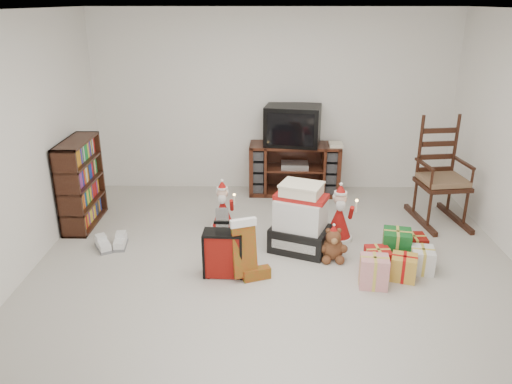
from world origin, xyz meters
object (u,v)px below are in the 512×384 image
at_px(gift_pile, 300,222).
at_px(santa_figurine, 339,218).
at_px(teddy_bear, 333,246).
at_px(crt_television, 293,125).
at_px(rocking_chair, 440,185).
at_px(mrs_claus_figurine, 223,210).
at_px(tv_stand, 294,169).
at_px(bookshelf, 81,185).
at_px(gift_cluster, 398,257).
at_px(sneaker_pair, 112,244).
at_px(red_suitcase, 223,254).

relative_size(gift_pile, santa_figurine, 1.13).
bearing_deg(teddy_bear, crt_television, 99.69).
relative_size(rocking_chair, gift_pile, 1.77).
relative_size(teddy_bear, santa_figurine, 0.53).
distance_m(teddy_bear, mrs_claus_figurine, 1.43).
bearing_deg(mrs_claus_figurine, tv_stand, 52.43).
relative_size(bookshelf, crt_television, 1.30).
bearing_deg(gift_pile, crt_television, 112.24).
height_order(gift_pile, gift_cluster, gift_pile).
height_order(mrs_claus_figurine, crt_television, crt_television).
bearing_deg(mrs_claus_figurine, bookshelf, 175.86).
bearing_deg(tv_stand, gift_pile, -89.28).
distance_m(santa_figurine, sneaker_pair, 2.56).
bearing_deg(rocking_chair, santa_figurine, -163.45).
xyz_separation_m(tv_stand, red_suitcase, (-0.83, -2.29, -0.12)).
height_order(gift_cluster, crt_television, crt_television).
xyz_separation_m(bookshelf, rocking_chair, (4.36, 0.19, -0.05)).
xyz_separation_m(santa_figurine, gift_cluster, (0.52, -0.67, -0.13)).
height_order(mrs_claus_figurine, gift_cluster, mrs_claus_figurine).
xyz_separation_m(tv_stand, gift_cluster, (0.94, -2.14, -0.23)).
height_order(bookshelf, gift_pile, bookshelf).
bearing_deg(mrs_claus_figurine, red_suitcase, -85.35).
bearing_deg(rocking_chair, crt_television, 145.75).
distance_m(gift_pile, santa_figurine, 0.54).
distance_m(rocking_chair, gift_pile, 1.97).
height_order(bookshelf, crt_television, crt_television).
bearing_deg(bookshelf, red_suitcase, -34.20).
height_order(bookshelf, teddy_bear, bookshelf).
relative_size(gift_pile, red_suitcase, 1.36).
relative_size(tv_stand, gift_cluster, 1.22).
relative_size(teddy_bear, sneaker_pair, 0.91).
height_order(gift_pile, santa_figurine, gift_pile).
bearing_deg(gift_cluster, teddy_bear, 163.63).
distance_m(tv_stand, red_suitcase, 2.44).
bearing_deg(gift_cluster, santa_figurine, 127.58).
bearing_deg(gift_pile, bookshelf, -172.27).
bearing_deg(mrs_claus_figurine, sneaker_pair, -156.14).
distance_m(tv_stand, gift_cluster, 2.35).
relative_size(tv_stand, mrs_claus_figurine, 2.07).
relative_size(mrs_claus_figurine, sneaker_pair, 1.55).
bearing_deg(red_suitcase, sneaker_pair, 158.74).
bearing_deg(bookshelf, gift_cluster, -16.64).
bearing_deg(santa_figurine, rocking_chair, 24.12).
relative_size(bookshelf, teddy_bear, 2.95).
height_order(sneaker_pair, crt_television, crt_television).
distance_m(bookshelf, rocking_chair, 4.37).
xyz_separation_m(red_suitcase, gift_cluster, (1.77, 0.15, -0.11)).
distance_m(rocking_chair, crt_television, 2.05).
bearing_deg(sneaker_pair, crt_television, 18.67).
distance_m(teddy_bear, santa_figurine, 0.51).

